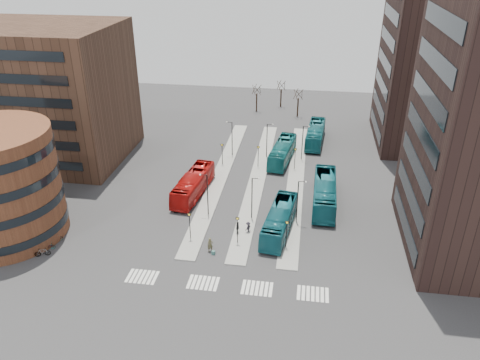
# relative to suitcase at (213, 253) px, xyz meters

# --- Properties ---
(ground) EXTENTS (160.00, 160.00, 0.00)m
(ground) POSITION_rel_suitcase_xyz_m (0.92, -9.30, -0.24)
(ground) COLOR #2C2C2E
(ground) RESTS_ON ground
(island_left) EXTENTS (2.50, 45.00, 0.15)m
(island_left) POSITION_rel_suitcase_xyz_m (-3.08, 20.70, -0.17)
(island_left) COLOR gray
(island_left) RESTS_ON ground
(island_mid) EXTENTS (2.50, 45.00, 0.15)m
(island_mid) POSITION_rel_suitcase_xyz_m (2.92, 20.70, -0.17)
(island_mid) COLOR gray
(island_mid) RESTS_ON ground
(island_right) EXTENTS (2.50, 45.00, 0.15)m
(island_right) POSITION_rel_suitcase_xyz_m (8.92, 20.70, -0.17)
(island_right) COLOR gray
(island_right) RESTS_ON ground
(suitcase) EXTENTS (0.45, 0.40, 0.49)m
(suitcase) POSITION_rel_suitcase_xyz_m (0.00, 0.00, 0.00)
(suitcase) COLOR navy
(suitcase) RESTS_ON ground
(red_bus) EXTENTS (4.18, 12.20, 3.33)m
(red_bus) POSITION_rel_suitcase_xyz_m (-5.85, 14.17, 1.42)
(red_bus) COLOR #B4100D
(red_bus) RESTS_ON ground
(teal_bus_a) EXTENTS (4.21, 11.99, 3.27)m
(teal_bus_a) POSITION_rel_suitcase_xyz_m (7.41, 6.27, 1.39)
(teal_bus_a) COLOR #145B68
(teal_bus_a) RESTS_ON ground
(teal_bus_b) EXTENTS (4.32, 12.01, 3.27)m
(teal_bus_b) POSITION_rel_suitcase_xyz_m (6.27, 28.00, 1.39)
(teal_bus_b) COLOR #15686B
(teal_bus_b) RESTS_ON ground
(teal_bus_c) EXTENTS (3.32, 13.09, 3.63)m
(teal_bus_c) POSITION_rel_suitcase_xyz_m (13.20, 14.17, 1.57)
(teal_bus_c) COLOR #16616E
(teal_bus_c) RESTS_ON ground
(teal_bus_d) EXTENTS (3.74, 12.19, 3.35)m
(teal_bus_d) POSITION_rel_suitcase_xyz_m (11.75, 36.84, 1.43)
(teal_bus_d) COLOR #16656E
(teal_bus_d) RESTS_ON ground
(traveller) EXTENTS (0.80, 0.66, 1.89)m
(traveller) POSITION_rel_suitcase_xyz_m (-0.48, 0.55, 0.70)
(traveller) COLOR brown
(traveller) RESTS_ON ground
(commuter_a) EXTENTS (0.89, 0.72, 1.74)m
(commuter_a) POSITION_rel_suitcase_xyz_m (-7.12, 8.68, 0.63)
(commuter_a) COLOR black
(commuter_a) RESTS_ON ground
(commuter_b) EXTENTS (0.46, 1.04, 1.75)m
(commuter_b) POSITION_rel_suitcase_xyz_m (2.20, 4.83, 0.63)
(commuter_b) COLOR black
(commuter_b) RESTS_ON ground
(commuter_c) EXTENTS (0.99, 1.16, 1.56)m
(commuter_c) POSITION_rel_suitcase_xyz_m (3.49, 5.30, 0.53)
(commuter_c) COLOR black
(commuter_c) RESTS_ON ground
(bicycle_near) EXTENTS (1.67, 1.04, 0.83)m
(bicycle_near) POSITION_rel_suitcase_xyz_m (-20.08, -2.00, 0.17)
(bicycle_near) COLOR gray
(bicycle_near) RESTS_ON ground
(bicycle_mid) EXTENTS (1.88, 1.18, 1.10)m
(bicycle_mid) POSITION_rel_suitcase_xyz_m (-20.08, -3.38, 0.31)
(bicycle_mid) COLOR gray
(bicycle_mid) RESTS_ON ground
(bicycle_far) EXTENTS (1.64, 0.92, 0.82)m
(bicycle_far) POSITION_rel_suitcase_xyz_m (-20.08, -0.04, 0.17)
(bicycle_far) COLOR gray
(bicycle_far) RESTS_ON ground
(crosswalk_stripes) EXTENTS (22.35, 2.40, 0.01)m
(crosswalk_stripes) POSITION_rel_suitcase_xyz_m (2.67, -5.30, -0.24)
(crosswalk_stripes) COLOR silver
(crosswalk_stripes) RESTS_ON ground
(office_block) EXTENTS (25.00, 20.12, 22.00)m
(office_block) POSITION_rel_suitcase_xyz_m (-33.08, 24.68, 10.76)
(office_block) COLOR #472E21
(office_block) RESTS_ON ground
(tower_far) EXTENTS (20.12, 20.00, 30.00)m
(tower_far) POSITION_rel_suitcase_xyz_m (32.90, 40.70, 14.76)
(tower_far) COLOR black
(tower_far) RESTS_ON ground
(sign_poles) EXTENTS (12.45, 22.12, 3.65)m
(sign_poles) POSITION_rel_suitcase_xyz_m (2.52, 13.70, 2.16)
(sign_poles) COLOR black
(sign_poles) RESTS_ON ground
(lamp_posts) EXTENTS (14.04, 20.24, 6.12)m
(lamp_posts) POSITION_rel_suitcase_xyz_m (3.56, 18.70, 3.34)
(lamp_posts) COLOR black
(lamp_posts) RESTS_ON ground
(bare_trees) EXTENTS (10.97, 8.14, 5.90)m
(bare_trees) POSITION_rel_suitcase_xyz_m (3.59, 53.37, 2.48)
(bare_trees) COLOR black
(bare_trees) RESTS_ON ground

